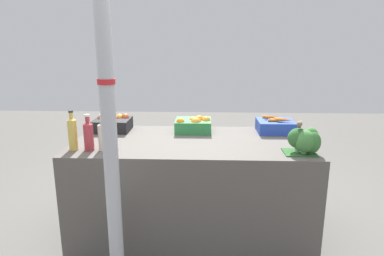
{
  "coord_description": "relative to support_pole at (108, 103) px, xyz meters",
  "views": [
    {
      "loc": [
        0.1,
        -2.59,
        1.55
      ],
      "look_at": [
        0.0,
        0.0,
        0.89
      ],
      "focal_mm": 32.0,
      "sensor_mm": 36.0,
      "label": 1
    }
  ],
  "objects": [
    {
      "name": "ground_plane",
      "position": [
        0.45,
        0.71,
        -1.22
      ],
      "size": [
        10.0,
        10.0,
        0.0
      ],
      "primitive_type": "plane",
      "color": "#605E59"
    },
    {
      "name": "market_table",
      "position": [
        0.45,
        0.71,
        -0.82
      ],
      "size": [
        1.84,
        0.92,
        0.79
      ],
      "primitive_type": "cube",
      "color": "#56514C",
      "rests_on": "ground_plane"
    },
    {
      "name": "support_pole",
      "position": [
        0.0,
        0.0,
        0.0
      ],
      "size": [
        0.1,
        0.1,
        2.43
      ],
      "color": "#B7BABF",
      "rests_on": "ground_plane"
    },
    {
      "name": "apple_crate",
      "position": [
        -0.26,
        1.01,
        -0.36
      ],
      "size": [
        0.3,
        0.28,
        0.14
      ],
      "color": "black",
      "rests_on": "market_table"
    },
    {
      "name": "orange_crate",
      "position": [
        0.45,
        0.99,
        -0.36
      ],
      "size": [
        0.3,
        0.28,
        0.14
      ],
      "color": "#2D8442",
      "rests_on": "market_table"
    },
    {
      "name": "carrot_crate",
      "position": [
        1.15,
        1.0,
        -0.36
      ],
      "size": [
        0.3,
        0.28,
        0.14
      ],
      "color": "#2847B7",
      "rests_on": "market_table"
    },
    {
      "name": "broccoli_pile",
      "position": [
        1.24,
        0.41,
        -0.33
      ],
      "size": [
        0.24,
        0.19,
        0.19
      ],
      "color": "#2D602D",
      "rests_on": "market_table"
    },
    {
      "name": "juice_bottle_golden",
      "position": [
        -0.39,
        0.44,
        -0.3
      ],
      "size": [
        0.06,
        0.06,
        0.29
      ],
      "color": "gold",
      "rests_on": "market_table"
    },
    {
      "name": "juice_bottle_ruby",
      "position": [
        -0.28,
        0.44,
        -0.31
      ],
      "size": [
        0.07,
        0.07,
        0.26
      ],
      "color": "#B2333D",
      "rests_on": "market_table"
    },
    {
      "name": "juice_bottle_cloudy",
      "position": [
        -0.17,
        0.44,
        -0.31
      ],
      "size": [
        0.07,
        0.07,
        0.26
      ],
      "color": "beige",
      "rests_on": "market_table"
    },
    {
      "name": "sparrow_bird",
      "position": [
        1.19,
        0.41,
        -0.21
      ],
      "size": [
        0.07,
        0.13,
        0.05
      ],
      "rotation": [
        0.0,
        0.0,
        -1.97
      ],
      "color": "#4C3D2D",
      "rests_on": "broccoli_pile"
    }
  ]
}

